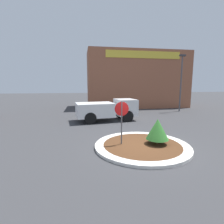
# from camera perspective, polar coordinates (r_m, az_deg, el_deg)

# --- Properties ---
(ground_plane) EXTENTS (120.00, 120.00, 0.00)m
(ground_plane) POSITION_cam_1_polar(r_m,az_deg,el_deg) (9.63, 9.74, -11.20)
(ground_plane) COLOR #38383A
(traffic_island) EXTENTS (5.02, 5.02, 0.15)m
(traffic_island) POSITION_cam_1_polar(r_m,az_deg,el_deg) (9.61, 9.75, -10.79)
(traffic_island) COLOR silver
(traffic_island) RESTS_ON ground_plane
(stop_sign) EXTENTS (0.74, 0.07, 2.44)m
(stop_sign) POSITION_cam_1_polar(r_m,az_deg,el_deg) (9.12, 3.17, -1.14)
(stop_sign) COLOR #4C4C51
(stop_sign) RESTS_ON ground_plane
(island_shrub) EXTENTS (1.20, 1.20, 1.37)m
(island_shrub) POSITION_cam_1_polar(r_m,az_deg,el_deg) (9.59, 14.64, -5.41)
(island_shrub) COLOR brown
(island_shrub) RESTS_ON traffic_island
(utility_truck) EXTENTS (5.63, 2.91, 1.93)m
(utility_truck) POSITION_cam_1_polar(r_m,az_deg,el_deg) (15.95, -1.68, 0.96)
(utility_truck) COLOR silver
(utility_truck) RESTS_ON ground_plane
(storefront_building) EXTENTS (14.20, 6.07, 7.88)m
(storefront_building) POSITION_cam_1_polar(r_m,az_deg,el_deg) (26.51, 7.93, 10.34)
(storefront_building) COLOR #93563D
(storefront_building) RESTS_ON ground_plane
(light_pole) EXTENTS (0.70, 0.30, 6.77)m
(light_pole) POSITION_cam_1_polar(r_m,az_deg,el_deg) (22.90, 21.65, 10.02)
(light_pole) COLOR #4C4C51
(light_pole) RESTS_ON ground_plane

